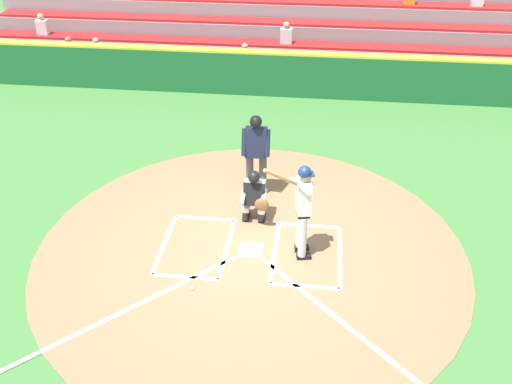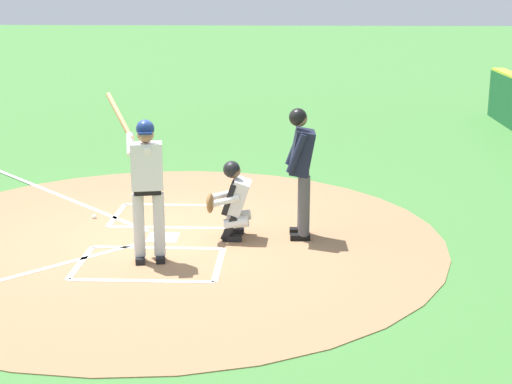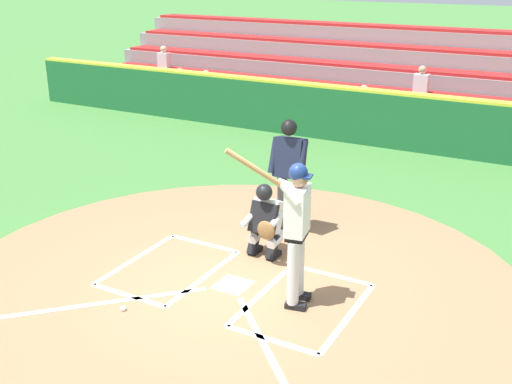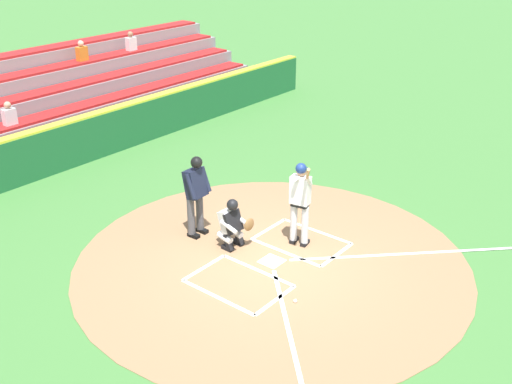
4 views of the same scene
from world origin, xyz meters
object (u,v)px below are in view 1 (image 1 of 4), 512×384
at_px(batter, 303,205).
at_px(baseball, 192,289).
at_px(catcher, 255,195).
at_px(plate_umpire, 256,150).

relative_size(batter, baseball, 28.76).
bearing_deg(batter, baseball, 33.60).
relative_size(batter, catcher, 1.88).
height_order(batter, plate_umpire, batter).
distance_m(batter, plate_umpire, 2.25).
xyz_separation_m(batter, plate_umpire, (1.05, -1.99, -0.02)).
bearing_deg(catcher, plate_umpire, -84.90).
xyz_separation_m(batter, catcher, (0.97, -1.03, -0.51)).
bearing_deg(baseball, batter, -146.40).
distance_m(catcher, plate_umpire, 1.08).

